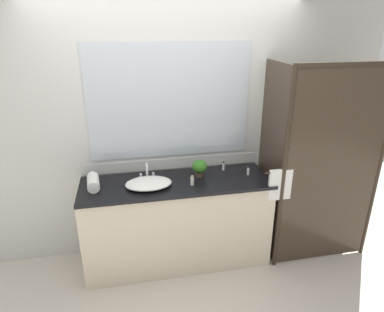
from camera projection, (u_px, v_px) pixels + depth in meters
ground_plane at (178, 259)px, 3.52m from camera, size 8.00×8.00×0.00m
wall_back_with_mirror at (170, 130)px, 3.35m from camera, size 4.40×0.06×2.60m
vanity_cabinet at (177, 222)px, 3.36m from camera, size 1.80×0.58×0.90m
shower_enclosure at (312, 167)px, 3.21m from camera, size 1.20×0.59×2.00m
sink_basin at (149, 183)px, 3.09m from camera, size 0.42×0.30×0.06m
faucet at (147, 174)px, 3.23m from camera, size 0.17×0.13×0.17m
potted_plant at (200, 167)px, 3.26m from camera, size 0.15×0.15×0.17m
amenity_bottle_conditioner at (192, 181)px, 3.11m from camera, size 0.03×0.03×0.09m
amenity_bottle_body_wash at (248, 171)px, 3.32m from camera, size 0.03×0.03×0.09m
amenity_bottle_lotion at (223, 166)px, 3.43m from camera, size 0.03×0.03×0.09m
rolled_towel_near_edge at (93, 182)px, 3.06m from camera, size 0.13×0.26×0.11m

